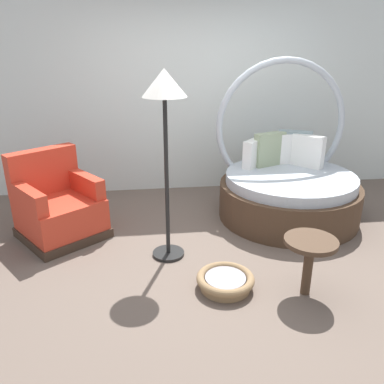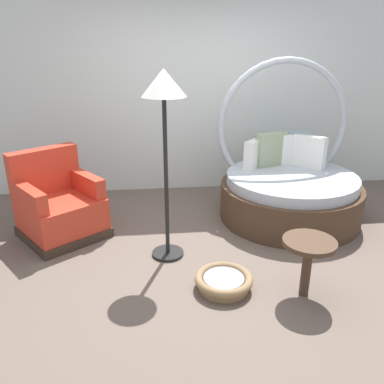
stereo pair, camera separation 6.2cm
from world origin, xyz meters
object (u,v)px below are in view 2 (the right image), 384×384
Objects in this scene: pet_basket at (224,281)px; floor_lamp at (164,102)px; red_armchair at (59,207)px; round_daybed at (289,186)px; side_table at (309,251)px.

floor_lamp reaches higher than pet_basket.
red_armchair is 2.05m from pet_basket.
red_armchair is at bearing -174.99° from round_daybed.
round_daybed is 1.66m from side_table.
round_daybed is at bearing 53.89° from pet_basket.
side_table is (0.67, -0.16, 0.35)m from pet_basket.
round_daybed is 3.59× the size of side_table.
floor_lamp is (-1.52, -0.82, 1.14)m from round_daybed.
floor_lamp reaches higher than side_table.
floor_lamp is (-1.13, 0.79, 1.11)m from side_table.
red_armchair is 1.77m from floor_lamp.
round_daybed is at bearing 5.01° from red_armchair.
round_daybed reaches higher than floor_lamp.
red_armchair is 0.61× the size of floor_lamp.
floor_lamp is at bearing -26.64° from red_armchair.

